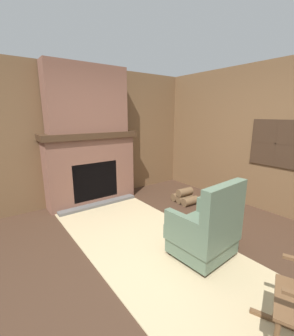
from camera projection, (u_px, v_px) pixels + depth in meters
The scene contains 10 objects.
ground_plane at pixel (162, 253), 2.85m from camera, with size 14.00×14.00×0.00m, color #3D281C.
wood_panel_wall_left at pixel (85, 136), 4.42m from camera, with size 0.06×5.33×2.61m.
wood_panel_wall_back at pixel (268, 139), 3.93m from camera, with size 5.33×0.09×2.61m.
fireplace_hearth at pixel (92, 169), 4.38m from camera, with size 0.61×1.80×1.39m.
chimney_breast at pixel (87, 99), 4.08m from camera, with size 0.35×1.49×1.20m.
area_rug at pixel (156, 249), 2.93m from camera, with size 3.89×1.58×0.01m.
armchair at pixel (206, 231), 2.68m from camera, with size 0.68×0.74×1.00m.
firewood_stack at pixel (185, 197), 4.48m from camera, with size 0.50×0.36×0.30m.
oil_lamp_vase at pixel (69, 127), 4.02m from camera, with size 0.12×0.12×0.32m.
storage_case at pixel (112, 127), 4.53m from camera, with size 0.15×0.20×0.15m.
Camera 1 is at (1.91, -1.65, 1.72)m, focal length 24.00 mm.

